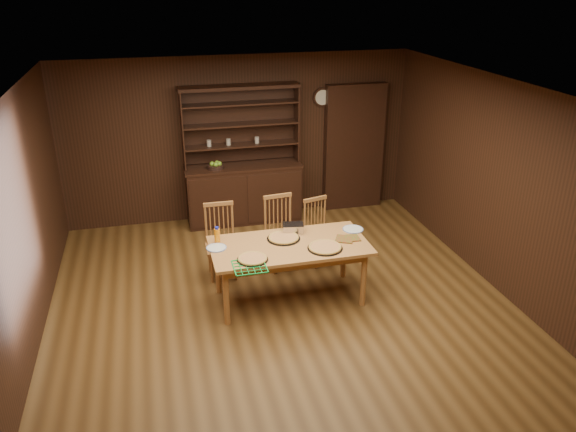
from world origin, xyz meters
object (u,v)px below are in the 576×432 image
object	(u,v)px
dining_table	(289,250)
juice_bottle	(217,235)
china_hutch	(243,186)
chair_center	(280,230)
chair_right	(318,229)
chair_left	(221,238)

from	to	relation	value
dining_table	juice_bottle	xyz separation A→B (m)	(-0.83, 0.25, 0.18)
china_hutch	chair_center	world-z (taller)	china_hutch
china_hutch	chair_right	xyz separation A→B (m)	(0.75, -1.64, -0.11)
juice_bottle	dining_table	bearing A→B (deg)	-17.06
chair_left	chair_center	bearing A→B (deg)	3.90
chair_center	chair_right	world-z (taller)	chair_center
china_hutch	chair_left	xyz separation A→B (m)	(-0.60, -1.68, -0.07)
chair_left	chair_right	size ratio (longest dim) A/B	1.08
dining_table	chair_left	xyz separation A→B (m)	(-0.72, 0.84, -0.14)
china_hutch	juice_bottle	world-z (taller)	china_hutch
chair_center	juice_bottle	size ratio (longest dim) A/B	4.88
chair_left	chair_right	world-z (taller)	chair_left
chair_center	juice_bottle	xyz separation A→B (m)	(-0.92, -0.63, 0.31)
chair_right	dining_table	bearing A→B (deg)	-140.62
china_hutch	dining_table	world-z (taller)	china_hutch
chair_right	china_hutch	bearing A→B (deg)	99.41
china_hutch	dining_table	bearing A→B (deg)	-87.29
dining_table	chair_left	size ratio (longest dim) A/B	1.89
chair_left	juice_bottle	xyz separation A→B (m)	(-0.11, -0.58, 0.32)
china_hutch	chair_center	xyz separation A→B (m)	(0.21, -1.64, -0.06)
chair_right	chair_center	bearing A→B (deg)	165.23
chair_left	dining_table	bearing A→B (deg)	-48.52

